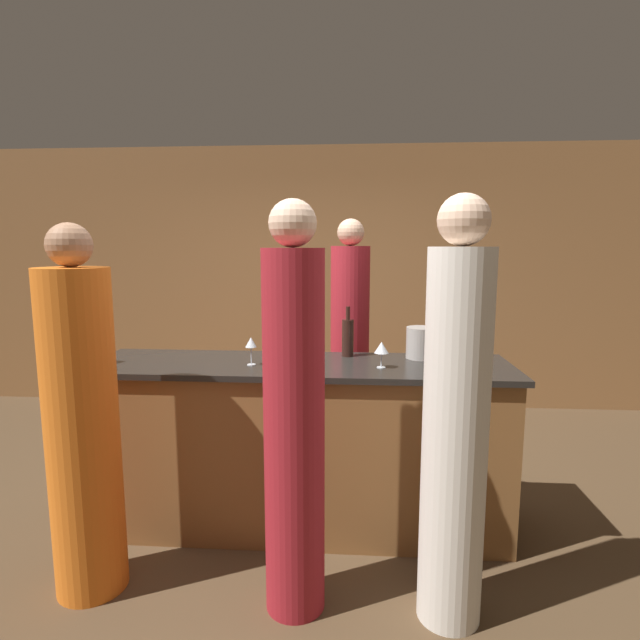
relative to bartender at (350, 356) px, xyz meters
name	(u,v)px	position (x,y,z in m)	size (l,w,h in m)	color
ground_plane	(300,523)	(-0.30, -0.77, -0.92)	(14.00, 14.00, 0.00)	#4C3823
back_wall	(325,279)	(-0.30, 1.72, 0.48)	(8.00, 0.06, 2.80)	olive
bar_counter	(300,445)	(-0.30, -0.77, -0.40)	(2.55, 0.67, 1.05)	brown
bartender	(350,356)	(0.00, 0.00, 0.00)	(0.29, 0.29, 1.95)	maroon
guest_0	(294,423)	(-0.24, -1.49, 0.01)	(0.29, 0.29, 1.95)	maroon
guest_1	(455,426)	(0.49, -1.51, 0.02)	(0.29, 0.29, 1.97)	silver
guest_2	(82,426)	(-1.30, -1.43, -0.06)	(0.35, 0.35, 1.86)	orange
wine_bottle_0	(348,337)	(-0.01, -0.55, 0.25)	(0.07, 0.07, 0.32)	black
wine_bottle_1	(283,349)	(-0.38, -0.87, 0.23)	(0.08, 0.08, 0.29)	black
ice_bucket	(421,343)	(0.45, -0.58, 0.22)	(0.19, 0.19, 0.20)	#9E9993
wine_glass_0	(251,343)	(-0.57, -0.84, 0.25)	(0.07, 0.07, 0.17)	silver
wine_glass_1	(103,343)	(-1.47, -0.85, 0.24)	(0.08, 0.08, 0.16)	silver
wine_glass_2	(306,346)	(-0.25, -0.88, 0.25)	(0.07, 0.07, 0.17)	silver
wine_glass_3	(94,349)	(-1.43, -1.05, 0.25)	(0.07, 0.07, 0.17)	silver
wine_glass_4	(382,348)	(0.19, -0.85, 0.24)	(0.08, 0.08, 0.15)	silver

